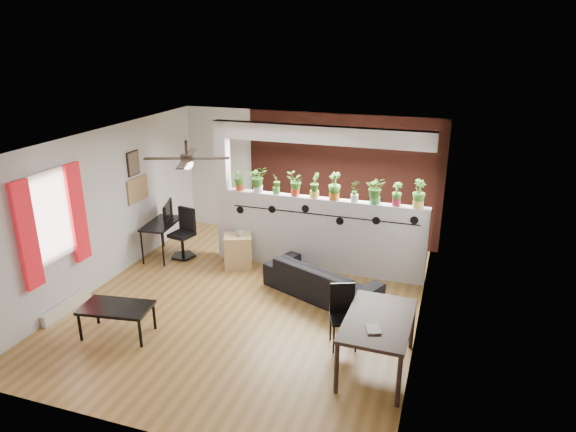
{
  "coord_description": "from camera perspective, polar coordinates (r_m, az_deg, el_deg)",
  "views": [
    {
      "loc": [
        2.87,
        -6.71,
        4.04
      ],
      "look_at": [
        0.44,
        0.6,
        1.29
      ],
      "focal_mm": 32.0,
      "sensor_mm": 36.0,
      "label": 1
    }
  ],
  "objects": [
    {
      "name": "cube_shelf",
      "position": [
        9.42,
        -5.57,
        -3.85
      ],
      "size": [
        0.62,
        0.59,
        0.6
      ],
      "primitive_type": "cube",
      "rotation": [
        0.0,
        0.0,
        0.4
      ],
      "color": "tan",
      "rests_on": "ground"
    },
    {
      "name": "partition_wall",
      "position": [
        9.11,
        3.94,
        -2.09
      ],
      "size": [
        3.6,
        0.18,
        1.35
      ],
      "primitive_type": "cube",
      "color": "#BCBCC1",
      "rests_on": "ground"
    },
    {
      "name": "ceiling_header",
      "position": [
        8.62,
        4.22,
        8.95
      ],
      "size": [
        3.6,
        0.18,
        0.3
      ],
      "primitive_type": "cube",
      "color": "silver",
      "rests_on": "room_shell"
    },
    {
      "name": "monitor",
      "position": [
        10.03,
        -13.5,
        0.09
      ],
      "size": [
        0.35,
        0.17,
        0.2
      ],
      "primitive_type": "imported",
      "rotation": [
        0.0,
        0.0,
        1.9
      ],
      "color": "black",
      "rests_on": "computer_desk"
    },
    {
      "name": "sofa",
      "position": [
        8.4,
        3.77,
        -7.08
      ],
      "size": [
        1.98,
        1.39,
        0.54
      ],
      "primitive_type": "imported",
      "rotation": [
        0.0,
        0.0,
        2.74
      ],
      "color": "black",
      "rests_on": "ground"
    },
    {
      "name": "office_chair",
      "position": [
        9.91,
        -11.49,
        -2.24
      ],
      "size": [
        0.49,
        0.49,
        0.94
      ],
      "color": "black",
      "rests_on": "ground"
    },
    {
      "name": "computer_desk",
      "position": [
        9.96,
        -13.87,
        -1.07
      ],
      "size": [
        0.59,
        0.99,
        0.68
      ],
      "color": "black",
      "rests_on": "ground"
    },
    {
      "name": "potted_plant_1",
      "position": [
        9.18,
        -3.38,
        4.19
      ],
      "size": [
        0.32,
        0.31,
        0.47
      ],
      "color": "silver",
      "rests_on": "partition_wall"
    },
    {
      "name": "dining_table",
      "position": [
        6.58,
        10.01,
        -11.75
      ],
      "size": [
        0.83,
        1.34,
        0.72
      ],
      "color": "black",
      "rests_on": "ground"
    },
    {
      "name": "room_shell",
      "position": [
        7.8,
        -4.46,
        -1.0
      ],
      "size": [
        6.3,
        7.1,
        2.9
      ],
      "color": "brown",
      "rests_on": "ground"
    },
    {
      "name": "book",
      "position": [
        6.29,
        8.7,
        -12.32
      ],
      "size": [
        0.23,
        0.26,
        0.02
      ],
      "primitive_type": "imported",
      "rotation": [
        0.0,
        0.0,
        0.34
      ],
      "color": "gray",
      "rests_on": "dining_table"
    },
    {
      "name": "vine_decal",
      "position": [
        8.88,
        3.85,
        0.12
      ],
      "size": [
        3.31,
        0.01,
        0.3
      ],
      "color": "black",
      "rests_on": "partition_wall"
    },
    {
      "name": "potted_plant_8",
      "position": [
        8.62,
        12.01,
        2.46
      ],
      "size": [
        0.2,
        0.16,
        0.39
      ],
      "color": "#AD1B35",
      "rests_on": "partition_wall"
    },
    {
      "name": "potted_plant_7",
      "position": [
        8.65,
        9.72,
        2.92
      ],
      "size": [
        0.27,
        0.22,
        0.46
      ],
      "color": "green",
      "rests_on": "partition_wall"
    },
    {
      "name": "potted_plant_4",
      "position": [
        8.86,
        2.98,
        3.5
      ],
      "size": [
        0.22,
        0.25,
        0.44
      ],
      "color": "#E4D050",
      "rests_on": "partition_wall"
    },
    {
      "name": "potted_plant_2",
      "position": [
        9.08,
        -1.31,
        3.67
      ],
      "size": [
        0.16,
        0.19,
        0.36
      ],
      "color": "#3E8932",
      "rests_on": "partition_wall"
    },
    {
      "name": "potted_plant_6",
      "position": [
        8.72,
        7.43,
        2.87
      ],
      "size": [
        0.23,
        0.22,
        0.37
      ],
      "color": "silver",
      "rests_on": "partition_wall"
    },
    {
      "name": "potted_plant_5",
      "position": [
        8.77,
        5.19,
        3.42
      ],
      "size": [
        0.32,
        0.29,
        0.48
      ],
      "color": "#CD6618",
      "rests_on": "partition_wall"
    },
    {
      "name": "framed_art",
      "position": [
        9.62,
        -16.81,
        5.62
      ],
      "size": [
        0.03,
        0.34,
        0.44
      ],
      "color": "#8C7259",
      "rests_on": "room_shell"
    },
    {
      "name": "corkboard",
      "position": [
        9.78,
        -16.35,
        2.86
      ],
      "size": [
        0.03,
        0.6,
        0.45
      ],
      "primitive_type": "cube",
      "color": "olive",
      "rests_on": "room_shell"
    },
    {
      "name": "brick_panel",
      "position": [
        10.27,
        6.11,
        4.05
      ],
      "size": [
        3.9,
        0.05,
        2.6
      ],
      "primitive_type": "cube",
      "color": "#A74030",
      "rests_on": "ground"
    },
    {
      "name": "window_assembly",
      "position": [
        8.14,
        -24.77,
        -0.36
      ],
      "size": [
        0.09,
        1.3,
        1.55
      ],
      "color": "white",
      "rests_on": "room_shell"
    },
    {
      "name": "folding_chair",
      "position": [
        7.09,
        6.1,
        -10.3
      ],
      "size": [
        0.46,
        0.46,
        0.88
      ],
      "color": "black",
      "rests_on": "ground"
    },
    {
      "name": "potted_plant_0",
      "position": [
        9.32,
        -5.39,
        4.18
      ],
      "size": [
        0.27,
        0.27,
        0.42
      ],
      "color": "#C53E17",
      "rests_on": "partition_wall"
    },
    {
      "name": "cup",
      "position": [
        9.27,
        -5.35,
        -1.89
      ],
      "size": [
        0.15,
        0.15,
        0.1
      ],
      "primitive_type": "imported",
      "rotation": [
        0.0,
        0.0,
        0.19
      ],
      "color": "gray",
      "rests_on": "cube_shelf"
    },
    {
      "name": "potted_plant_3",
      "position": [
        8.96,
        0.81,
        3.64
      ],
      "size": [
        0.27,
        0.26,
        0.42
      ],
      "color": "red",
      "rests_on": "partition_wall"
    },
    {
      "name": "baseboard_heater",
      "position": [
        8.68,
        -23.36,
        -9.21
      ],
      "size": [
        0.08,
        1.0,
        0.18
      ],
      "primitive_type": "cube",
      "color": "silver",
      "rests_on": "ground"
    },
    {
      "name": "ceiling_fan",
      "position": [
        7.59,
        -11.16,
        6.12
      ],
      "size": [
        1.19,
        1.19,
        0.43
      ],
      "color": "black",
      "rests_on": "room_shell"
    },
    {
      "name": "pier_column",
      "position": [
        9.53,
        -7.16,
        2.77
      ],
      "size": [
        0.22,
        0.2,
        2.6
      ],
      "primitive_type": "cube",
      "color": "#BCBCC1",
      "rests_on": "ground"
    },
    {
      "name": "coffee_table",
      "position": [
        7.67,
        -18.55,
        -9.8
      ],
      "size": [
        1.04,
        0.68,
        0.45
      ],
      "color": "black",
      "rests_on": "ground"
    },
    {
      "name": "potted_plant_9",
      "position": [
        8.58,
        14.35,
        2.48
      ],
      "size": [
        0.32,
        0.32,
        0.47
      ],
      "color": "gold",
      "rests_on": "partition_wall"
    }
  ]
}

